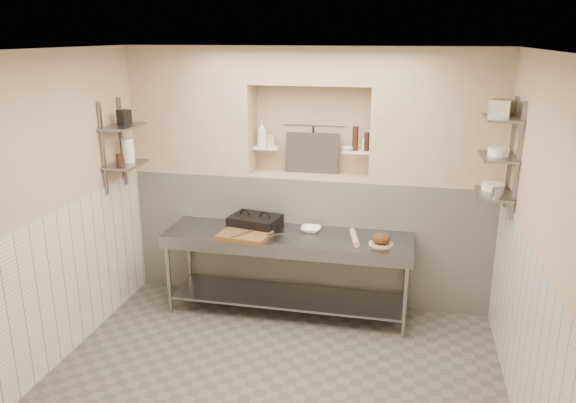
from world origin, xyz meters
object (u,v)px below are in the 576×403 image
(panini_press, at_px, (255,222))
(bowl_alcove, at_px, (348,149))
(bread_loaf, at_px, (381,238))
(mixing_bowl, at_px, (311,229))
(cutting_board, at_px, (244,235))
(prep_table, at_px, (287,258))
(jug_left, at_px, (128,150))
(rolling_pin, at_px, (354,237))
(bottle_soap, at_px, (262,134))

(panini_press, bearing_deg, bowl_alcove, 35.52)
(bread_loaf, distance_m, bowl_alcove, 1.07)
(bread_loaf, bearing_deg, mixing_bowl, 163.09)
(cutting_board, height_order, mixing_bowl, mixing_bowl)
(prep_table, relative_size, bread_loaf, 13.95)
(bread_loaf, height_order, jug_left, jug_left)
(prep_table, height_order, rolling_pin, rolling_pin)
(jug_left, bearing_deg, rolling_pin, 1.16)
(prep_table, relative_size, cutting_board, 5.07)
(bread_loaf, bearing_deg, jug_left, 179.64)
(panini_press, distance_m, rolling_pin, 1.09)
(mixing_bowl, relative_size, jug_left, 0.86)
(rolling_pin, xyz_separation_m, bowl_alcove, (-0.16, 0.56, 0.80))
(rolling_pin, xyz_separation_m, jug_left, (-2.40, -0.05, 0.81))
(rolling_pin, bearing_deg, bowl_alcove, 105.55)
(panini_press, distance_m, bowl_alcove, 1.27)
(mixing_bowl, xyz_separation_m, jug_left, (-1.93, -0.21, 0.81))
(bottle_soap, bearing_deg, panini_press, -86.68)
(prep_table, xyz_separation_m, bowl_alcove, (0.55, 0.54, 1.09))
(rolling_pin, bearing_deg, mixing_bowl, 161.24)
(rolling_pin, distance_m, bottle_soap, 1.55)
(rolling_pin, bearing_deg, prep_table, 178.49)
(panini_press, xyz_separation_m, mixing_bowl, (0.61, 0.02, -0.04))
(bottle_soap, height_order, bowl_alcove, bottle_soap)
(panini_press, distance_m, bread_loaf, 1.37)
(panini_press, relative_size, bread_loaf, 3.09)
(prep_table, height_order, panini_press, panini_press)
(panini_press, relative_size, jug_left, 2.31)
(prep_table, xyz_separation_m, mixing_bowl, (0.22, 0.14, 0.28))
(bread_loaf, bearing_deg, rolling_pin, 166.42)
(cutting_board, xyz_separation_m, jug_left, (-1.29, 0.11, 0.81))
(mixing_bowl, bearing_deg, panini_press, -178.21)
(cutting_board, bearing_deg, prep_table, 23.41)
(mixing_bowl, bearing_deg, rolling_pin, -18.76)
(panini_press, height_order, bread_loaf, panini_press)
(bottle_soap, distance_m, bowl_alcove, 0.96)
(prep_table, distance_m, mixing_bowl, 0.39)
(cutting_board, distance_m, rolling_pin, 1.13)
(panini_press, distance_m, cutting_board, 0.31)
(bread_loaf, bearing_deg, prep_table, 175.06)
(prep_table, bearing_deg, mixing_bowl, 32.63)
(cutting_board, height_order, rolling_pin, rolling_pin)
(prep_table, height_order, bottle_soap, bottle_soap)
(bread_loaf, relative_size, bowl_alcove, 1.52)
(panini_press, xyz_separation_m, cutting_board, (-0.03, -0.30, -0.05))
(panini_press, xyz_separation_m, bottle_soap, (-0.02, 0.43, 0.88))
(mixing_bowl, bearing_deg, jug_left, -173.76)
(rolling_pin, xyz_separation_m, bottle_soap, (-1.11, 0.57, 0.92))
(panini_press, height_order, bottle_soap, bottle_soap)
(jug_left, bearing_deg, bowl_alcove, 15.16)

